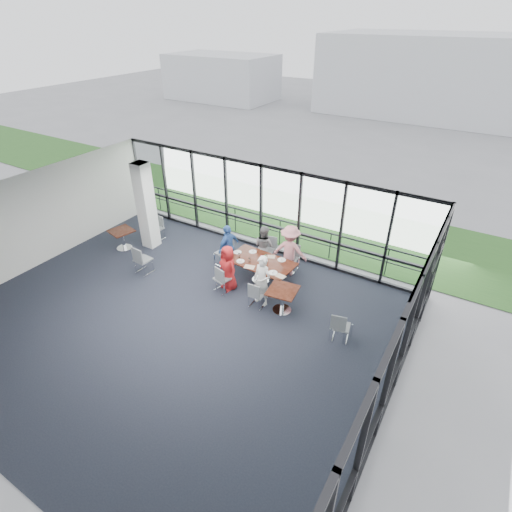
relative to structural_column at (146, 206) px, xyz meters
The scene contains 43 objects.
floor 4.96m from the structural_column, 39.81° to the right, with size 12.00×10.00×0.02m, color #1E202B.
ceiling 4.95m from the structural_column, 39.81° to the right, with size 12.00×10.00×0.04m, color silver.
wall_left 3.84m from the structural_column, 128.66° to the right, with size 0.10×10.00×3.20m, color silver.
curtain_wall_back 4.12m from the structural_column, 29.05° to the left, with size 12.00×0.10×3.20m, color white.
curtain_wall_right 10.06m from the structural_column, 17.35° to the right, with size 0.10×10.00×3.20m, color white.
exit_door 9.64m from the structural_column, ahead, with size 0.12×1.60×2.10m, color black.
structural_column is the anchor object (origin of this frame).
apron 8.04m from the structural_column, 62.78° to the left, with size 80.00×70.00×0.02m, color gray.
grass_strip 6.36m from the structural_column, 54.25° to the left, with size 80.00×5.00×0.01m, color #275321.
hangar_main 30.01m from the structural_column, 75.31° to the left, with size 24.00×10.00×6.00m, color silver.
hangar_aux 28.85m from the structural_column, 119.94° to the left, with size 10.00×6.00×4.00m, color silver.
guard_rail 4.57m from the structural_column, 35.84° to the left, with size 0.06×0.06×12.00m, color #2D2D33.
main_table 4.81m from the structural_column, ahead, with size 2.22×1.31×0.75m.
side_table_left 1.41m from the structural_column, 133.84° to the right, with size 0.94×0.94×0.75m.
side_table_right 6.17m from the structural_column, ahead, with size 0.92×0.92×0.75m.
diner_near_left 4.20m from the structural_column, 10.48° to the right, with size 0.74×0.48×1.51m, color #AE1A1C.
diner_near_right 5.47m from the structural_column, ahead, with size 0.59×0.43×1.63m, color silver.
diner_far_left 4.51m from the structural_column, 13.04° to the left, with size 0.73×0.45×1.50m, color slate.
diner_far_right 5.44m from the structural_column, 10.55° to the left, with size 1.14×0.59×1.77m, color #D78085.
diner_end 3.47m from the structural_column, ahead, with size 0.94×0.52×1.61m, color #325EA8.
chair_main_nl 4.24m from the structural_column, 13.83° to the right, with size 0.45×0.45×0.92m, color slate, non-canonical shape.
chair_main_nr 5.52m from the structural_column, 11.32° to the right, with size 0.41×0.41×0.84m, color slate, non-canonical shape.
chair_main_fl 4.64m from the structural_column, 16.90° to the left, with size 0.42×0.42×0.86m, color slate, non-canonical shape.
chair_main_fr 5.51m from the structural_column, 12.50° to the left, with size 0.44×0.44×0.91m, color slate, non-canonical shape.
chair_main_end 3.34m from the structural_column, ahead, with size 0.48×0.48×0.97m, color slate, non-canonical shape.
chair_spare_la 2.16m from the structural_column, 53.46° to the right, with size 0.49×0.49×1.00m, color slate, non-canonical shape.
chair_spare_lb 1.24m from the structural_column, 104.15° to the left, with size 0.44×0.44×0.89m, color slate, non-canonical shape.
chair_spare_r 8.10m from the structural_column, ahead, with size 0.43×0.43×0.87m, color slate, non-canonical shape.
plate_nl 4.25m from the structural_column, ahead, with size 0.26×0.26×0.01m, color white.
plate_nr 5.44m from the structural_column, ahead, with size 0.28×0.28×0.01m, color white.
plate_fl 4.30m from the structural_column, ahead, with size 0.26×0.26×0.01m, color white.
plate_fr 5.34m from the structural_column, ahead, with size 0.27×0.27×0.01m, color white.
plate_end 3.87m from the structural_column, ahead, with size 0.27×0.27×0.01m, color white.
tumbler_a 4.50m from the structural_column, ahead, with size 0.07×0.07×0.14m, color white.
tumbler_b 5.07m from the structural_column, ahead, with size 0.07×0.07×0.13m, color white.
tumbler_c 4.84m from the structural_column, ahead, with size 0.07×0.07×0.13m, color white.
tumbler_d 4.06m from the structural_column, ahead, with size 0.07×0.07×0.15m, color white.
menu_a 4.67m from the structural_column, ahead, with size 0.32×0.23×0.00m, color silver.
menu_b 5.72m from the structural_column, ahead, with size 0.31×0.21×0.00m, color silver.
menu_c 4.94m from the structural_column, ahead, with size 0.30×0.21×0.00m, color silver.
condiment_caddy 4.83m from the structural_column, ahead, with size 0.10×0.07×0.04m, color black.
ketchup_bottle 4.76m from the structural_column, ahead, with size 0.06×0.06×0.18m, color maroon.
green_bottle 4.88m from the structural_column, ahead, with size 0.05×0.05×0.20m, color #20712E.
Camera 1 is at (6.54, -6.14, 7.60)m, focal length 28.00 mm.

